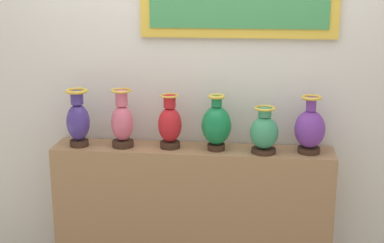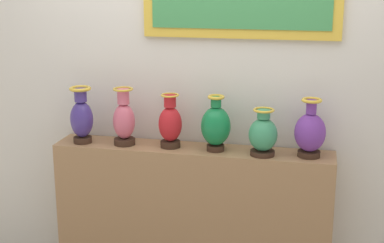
% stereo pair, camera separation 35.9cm
% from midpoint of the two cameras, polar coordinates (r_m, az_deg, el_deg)
% --- Properties ---
extents(display_shelf, '(1.81, 0.28, 0.94)m').
position_cam_midpoint_polar(display_shelf, '(3.81, -2.74, -9.49)').
color(display_shelf, '#99704C').
rests_on(display_shelf, ground_plane).
extents(back_wall, '(4.50, 0.14, 2.71)m').
position_cam_midpoint_polar(back_wall, '(3.73, -2.29, 4.56)').
color(back_wall, silver).
rests_on(back_wall, ground_plane).
extents(vase_indigo, '(0.15, 0.15, 0.38)m').
position_cam_midpoint_polar(vase_indigo, '(3.75, -14.14, 0.11)').
color(vase_indigo, '#382319').
rests_on(vase_indigo, display_shelf).
extents(vase_rose, '(0.14, 0.14, 0.38)m').
position_cam_midpoint_polar(vase_rose, '(3.68, -9.84, -0.10)').
color(vase_rose, '#382319').
rests_on(vase_rose, display_shelf).
extents(vase_crimson, '(0.15, 0.15, 0.35)m').
position_cam_midpoint_polar(vase_crimson, '(3.61, -5.09, -0.34)').
color(vase_crimson, '#382319').
rests_on(vase_crimson, display_shelf).
extents(vase_emerald, '(0.19, 0.19, 0.36)m').
position_cam_midpoint_polar(vase_emerald, '(3.55, -0.41, -0.40)').
color(vase_emerald, '#382319').
rests_on(vase_emerald, display_shelf).
extents(vase_jade, '(0.18, 0.18, 0.30)m').
position_cam_midpoint_polar(vase_jade, '(3.51, 4.40, -1.15)').
color(vase_jade, '#382319').
rests_on(vase_jade, display_shelf).
extents(vase_violet, '(0.19, 0.19, 0.37)m').
position_cam_midpoint_polar(vase_violet, '(3.54, 8.98, -0.78)').
color(vase_violet, '#382319').
rests_on(vase_violet, display_shelf).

